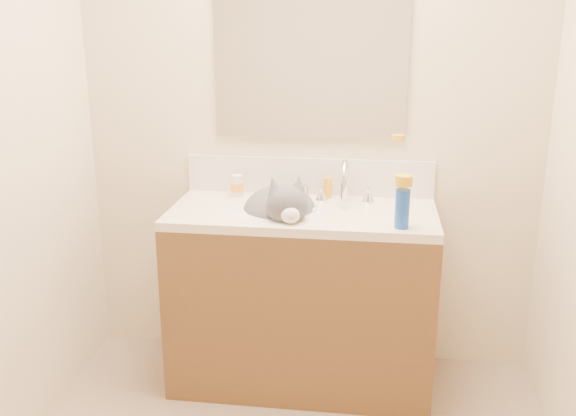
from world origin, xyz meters
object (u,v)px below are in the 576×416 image
(faucet, at_px, (345,185))
(spray_can, at_px, (402,209))
(cat, at_px, (282,212))
(amber_bottle, at_px, (328,188))
(vanity_cabinet, at_px, (302,301))
(basin, at_px, (275,225))
(pill_bottle, at_px, (237,186))
(silver_jar, at_px, (303,192))

(faucet, bearing_deg, spray_can, -53.09)
(cat, bearing_deg, amber_bottle, 30.43)
(vanity_cabinet, height_order, spray_can, spray_can)
(basin, bearing_deg, spray_can, -17.03)
(basin, distance_m, pill_bottle, 0.33)
(vanity_cabinet, bearing_deg, cat, -173.43)
(faucet, relative_size, spray_can, 1.71)
(vanity_cabinet, distance_m, spray_can, 0.71)
(silver_jar, bearing_deg, basin, -114.79)
(cat, xyz_separation_m, amber_bottle, (0.19, 0.22, 0.06))
(faucet, xyz_separation_m, spray_can, (0.25, -0.34, -0.00))
(cat, bearing_deg, vanity_cabinet, -12.42)
(spray_can, bearing_deg, silver_jar, 139.41)
(pill_bottle, bearing_deg, cat, -38.12)
(pill_bottle, relative_size, silver_jar, 1.68)
(vanity_cabinet, xyz_separation_m, pill_bottle, (-0.34, 0.18, 0.50))
(pill_bottle, distance_m, amber_bottle, 0.44)
(amber_bottle, bearing_deg, cat, -130.58)
(basin, xyz_separation_m, silver_jar, (0.10, 0.22, 0.10))
(spray_can, bearing_deg, basin, 162.97)
(basin, distance_m, silver_jar, 0.26)
(vanity_cabinet, bearing_deg, pill_bottle, 151.95)
(basin, bearing_deg, pill_bottle, 136.12)
(basin, height_order, spray_can, spray_can)
(silver_jar, relative_size, spray_can, 0.38)
(basin, height_order, cat, cat)
(cat, bearing_deg, faucet, 9.31)
(basin, bearing_deg, cat, 37.25)
(silver_jar, distance_m, amber_bottle, 0.12)
(vanity_cabinet, height_order, pill_bottle, pill_bottle)
(faucet, height_order, spray_can, faucet)
(amber_bottle, bearing_deg, faucet, -41.55)
(basin, height_order, silver_jar, silver_jar)
(cat, relative_size, amber_bottle, 5.18)
(amber_bottle, bearing_deg, spray_can, -50.66)
(vanity_cabinet, distance_m, pill_bottle, 0.63)
(vanity_cabinet, bearing_deg, amber_bottle, 65.65)
(basin, relative_size, faucet, 1.61)
(basin, bearing_deg, faucet, 29.12)
(basin, relative_size, silver_jar, 7.25)
(cat, xyz_separation_m, spray_can, (0.53, -0.19, 0.09))
(silver_jar, xyz_separation_m, amber_bottle, (0.12, 0.02, 0.02))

